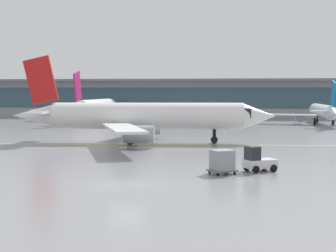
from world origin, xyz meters
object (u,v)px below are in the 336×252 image
at_px(gate_airplane_2, 323,111).
at_px(cargo_dolly_lead, 222,161).
at_px(baggage_tug, 258,161).
at_px(taxiing_regional_jet, 144,117).
at_px(gate_airplane_1, 96,107).

xyz_separation_m(gate_airplane_2, cargo_dolly_lead, (-18.88, -62.02, -1.52)).
relative_size(baggage_tug, cargo_dolly_lead, 1.13).
bearing_deg(gate_airplane_2, taxiing_regional_jet, 143.83).
height_order(taxiing_regional_jet, cargo_dolly_lead, taxiing_regional_jet).
bearing_deg(baggage_tug, gate_airplane_1, 86.54).
xyz_separation_m(taxiing_regional_jet, baggage_tug, (13.21, -21.22, -2.47)).
distance_m(baggage_tug, cargo_dolly_lead, 3.36).
xyz_separation_m(taxiing_regional_jet, cargo_dolly_lead, (10.29, -22.87, -2.31)).
relative_size(gate_airplane_2, baggage_tug, 8.76).
relative_size(taxiing_regional_jet, cargo_dolly_lead, 12.96).
bearing_deg(taxiing_regional_jet, baggage_tug, -62.41).
bearing_deg(baggage_tug, cargo_dolly_lead, 180.00).
bearing_deg(gate_airplane_1, gate_airplane_2, -93.54).
bearing_deg(gate_airplane_1, baggage_tug, -152.98).
height_order(gate_airplane_2, baggage_tug, gate_airplane_2).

